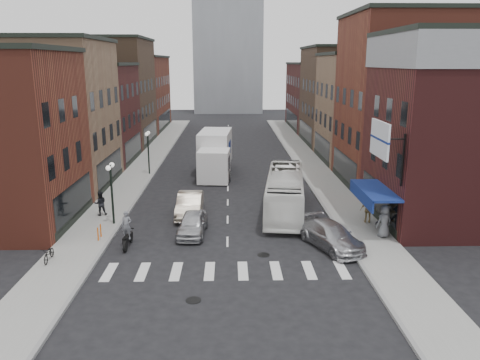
# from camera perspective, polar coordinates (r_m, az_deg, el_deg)

# --- Properties ---
(ground) EXTENTS (160.00, 160.00, 0.00)m
(ground) POSITION_cam_1_polar(r_m,az_deg,el_deg) (27.05, -1.55, -8.31)
(ground) COLOR black
(ground) RESTS_ON ground
(sidewalk_left) EXTENTS (3.00, 74.00, 0.15)m
(sidewalk_left) POSITION_cam_1_polar(r_m,az_deg,el_deg) (48.87, -11.49, 1.78)
(sidewalk_left) COLOR gray
(sidewalk_left) RESTS_ON ground
(sidewalk_right) EXTENTS (3.00, 74.00, 0.15)m
(sidewalk_right) POSITION_cam_1_polar(r_m,az_deg,el_deg) (48.82, 8.56, 1.89)
(sidewalk_right) COLOR gray
(sidewalk_right) RESTS_ON ground
(curb_left) EXTENTS (0.20, 74.00, 0.16)m
(curb_left) POSITION_cam_1_polar(r_m,az_deg,el_deg) (48.65, -9.75, 1.71)
(curb_left) COLOR gray
(curb_left) RESTS_ON ground
(curb_right) EXTENTS (0.20, 74.00, 0.16)m
(curb_right) POSITION_cam_1_polar(r_m,az_deg,el_deg) (48.60, 6.82, 1.80)
(curb_right) COLOR gray
(curb_right) RESTS_ON ground
(crosswalk_stripes) EXTENTS (12.00, 2.20, 0.01)m
(crosswalk_stripes) POSITION_cam_1_polar(r_m,az_deg,el_deg) (24.31, -1.57, -11.02)
(crosswalk_stripes) COLOR silver
(crosswalk_stripes) RESTS_ON ground
(bldg_left_mid_a) EXTENTS (10.30, 10.20, 12.30)m
(bldg_left_mid_a) POSITION_cam_1_polar(r_m,az_deg,el_deg) (42.04, -22.63, 7.39)
(bldg_left_mid_a) COLOR #946E51
(bldg_left_mid_a) RESTS_ON ground
(bldg_left_mid_b) EXTENTS (10.30, 10.20, 10.30)m
(bldg_left_mid_b) POSITION_cam_1_polar(r_m,az_deg,el_deg) (51.54, -18.57, 7.68)
(bldg_left_mid_b) COLOR #491A1A
(bldg_left_mid_b) RESTS_ON ground
(bldg_left_far_a) EXTENTS (10.30, 12.20, 13.30)m
(bldg_left_far_a) POSITION_cam_1_polar(r_m,az_deg,el_deg) (61.98, -15.72, 10.26)
(bldg_left_far_a) COLOR #4E3727
(bldg_left_far_a) RESTS_ON ground
(bldg_left_far_b) EXTENTS (10.30, 16.20, 11.30)m
(bldg_left_far_b) POSITION_cam_1_polar(r_m,az_deg,el_deg) (75.67, -13.08, 10.29)
(bldg_left_far_b) COLOR maroon
(bldg_left_far_b) RESTS_ON ground
(bldg_right_corner) EXTENTS (10.30, 9.20, 12.30)m
(bldg_right_corner) POSITION_cam_1_polar(r_m,az_deg,el_deg) (33.28, 25.31, 5.59)
(bldg_right_corner) COLOR #491A1A
(bldg_right_corner) RESTS_ON ground
(bldg_right_mid_a) EXTENTS (10.30, 10.20, 14.30)m
(bldg_right_mid_a) POSITION_cam_1_polar(r_m,az_deg,el_deg) (41.84, 19.72, 9.00)
(bldg_right_mid_a) COLOR maroon
(bldg_right_mid_a) RESTS_ON ground
(bldg_right_mid_b) EXTENTS (10.30, 10.20, 11.30)m
(bldg_right_mid_b) POSITION_cam_1_polar(r_m,az_deg,el_deg) (51.41, 15.64, 8.44)
(bldg_right_mid_b) COLOR #946E51
(bldg_right_mid_b) RESTS_ON ground
(bldg_right_far_a) EXTENTS (10.30, 12.20, 12.30)m
(bldg_right_far_a) POSITION_cam_1_polar(r_m,az_deg,el_deg) (61.94, 12.74, 9.98)
(bldg_right_far_a) COLOR #4E3727
(bldg_right_far_a) RESTS_ON ground
(bldg_right_far_b) EXTENTS (10.30, 16.20, 10.30)m
(bldg_right_far_b) POSITION_cam_1_polar(r_m,az_deg,el_deg) (75.64, 10.16, 10.05)
(bldg_right_far_b) COLOR #491A1A
(bldg_right_far_b) RESTS_ON ground
(awning_blue) EXTENTS (1.80, 5.00, 0.78)m
(awning_blue) POSITION_cam_1_polar(r_m,az_deg,el_deg) (29.88, 15.82, -1.34)
(awning_blue) COLOR navy
(awning_blue) RESTS_ON ground
(billboard_sign) EXTENTS (1.52, 3.00, 3.70)m
(billboard_sign) POSITION_cam_1_polar(r_m,az_deg,el_deg) (27.18, 16.84, 4.65)
(billboard_sign) COLOR black
(billboard_sign) RESTS_ON ground
(streetlamp_near) EXTENTS (0.32, 1.22, 4.11)m
(streetlamp_near) POSITION_cam_1_polar(r_m,az_deg,el_deg) (30.87, -15.43, -0.28)
(streetlamp_near) COLOR black
(streetlamp_near) RESTS_ON ground
(streetlamp_far) EXTENTS (0.32, 1.22, 4.11)m
(streetlamp_far) POSITION_cam_1_polar(r_m,az_deg,el_deg) (44.28, -11.15, 4.26)
(streetlamp_far) COLOR black
(streetlamp_far) RESTS_ON ground
(bike_rack) EXTENTS (0.08, 0.68, 0.80)m
(bike_rack) POSITION_cam_1_polar(r_m,az_deg,el_deg) (29.11, -16.77, -6.12)
(bike_rack) COLOR #D8590C
(bike_rack) RESTS_ON sidewalk_left
(box_truck) EXTENTS (3.25, 9.28, 3.96)m
(box_truck) POSITION_cam_1_polar(r_m,az_deg,el_deg) (43.95, -3.08, 3.17)
(box_truck) COLOR white
(box_truck) RESTS_ON ground
(motorcycle_rider) EXTENTS (0.64, 2.14, 2.18)m
(motorcycle_rider) POSITION_cam_1_polar(r_m,az_deg,el_deg) (27.58, -13.61, -6.01)
(motorcycle_rider) COLOR black
(motorcycle_rider) RESTS_ON ground
(transit_bus) EXTENTS (3.81, 10.73, 2.92)m
(transit_bus) POSITION_cam_1_polar(r_m,az_deg,el_deg) (33.07, 5.49, -1.46)
(transit_bus) COLOR white
(transit_bus) RESTS_ON ground
(sedan_left_near) EXTENTS (1.90, 4.19, 1.39)m
(sedan_left_near) POSITION_cam_1_polar(r_m,az_deg,el_deg) (29.05, -5.82, -5.30)
(sedan_left_near) COLOR #BABBBF
(sedan_left_near) RESTS_ON ground
(sedan_left_far) EXTENTS (1.67, 4.75, 1.56)m
(sedan_left_far) POSITION_cam_1_polar(r_m,az_deg,el_deg) (32.55, -6.14, -2.99)
(sedan_left_far) COLOR beige
(sedan_left_far) RESTS_ON ground
(curb_car) EXTENTS (3.71, 5.30, 1.43)m
(curb_car) POSITION_cam_1_polar(r_m,az_deg,el_deg) (27.41, 11.05, -6.68)
(curb_car) COLOR #ACACB1
(curb_car) RESTS_ON ground
(parked_bicycle) EXTENTS (0.62, 1.54, 0.79)m
(parked_bicycle) POSITION_cam_1_polar(r_m,az_deg,el_deg) (26.90, -22.27, -8.31)
(parked_bicycle) COLOR black
(parked_bicycle) RESTS_ON sidewalk_left
(ped_left_solo) EXTENTS (0.92, 0.71, 1.68)m
(ped_left_solo) POSITION_cam_1_polar(r_m,az_deg,el_deg) (33.32, -16.67, -2.74)
(ped_left_solo) COLOR black
(ped_left_solo) RESTS_ON sidewalk_left
(ped_right_a) EXTENTS (1.22, 0.78, 1.74)m
(ped_right_a) POSITION_cam_1_polar(r_m,az_deg,el_deg) (29.91, 17.15, -4.65)
(ped_right_a) COLOR black
(ped_right_a) RESTS_ON sidewalk_right
(ped_right_b) EXTENTS (1.09, 0.66, 1.75)m
(ped_right_b) POSITION_cam_1_polar(r_m,az_deg,el_deg) (31.59, 15.38, -3.51)
(ped_right_b) COLOR #987C4D
(ped_right_b) RESTS_ON sidewalk_right
(ped_right_c) EXTENTS (1.12, 0.91, 1.98)m
(ped_right_c) POSITION_cam_1_polar(r_m,az_deg,el_deg) (29.25, 17.18, -4.82)
(ped_right_c) COLOR slate
(ped_right_c) RESTS_ON sidewalk_right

